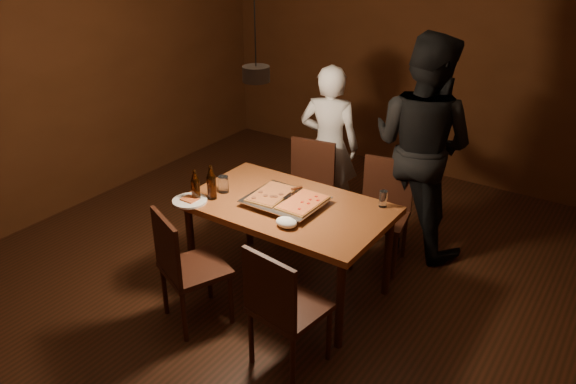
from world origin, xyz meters
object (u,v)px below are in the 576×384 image
Objects in this scene: chair_far_right at (384,203)px; chair_near_left at (183,260)px; dining_table at (288,213)px; beer_bottle_a at (195,185)px; plate_slice at (190,201)px; chair_far_left at (308,181)px; chair_near_right at (281,300)px; beer_bottle_b at (211,182)px; pizza_tray at (285,202)px; diner_white at (329,146)px; diner_dark at (422,146)px; pendant_lamp at (256,72)px.

chair_far_right and chair_near_left have the same top height.
chair_near_left is (-0.36, -0.76, -0.14)m from dining_table.
beer_bottle_a is 0.13m from plate_slice.
chair_far_left is 0.75m from chair_far_right.
beer_bottle_b reaches higher than chair_near_right.
chair_far_left is 1.81× the size of beer_bottle_b.
chair_far_left is 0.88× the size of pizza_tray.
plate_slice is 0.17× the size of diner_white.
chair_near_left is 0.64m from beer_bottle_b.
dining_table is 0.74m from plate_slice.
pendant_lamp is at bearing 72.90° from diner_dark.
chair_far_right is at bearing 170.57° from chair_far_left.
beer_bottle_b is 0.24× the size of pendant_lamp.
chair_near_right is 2.10m from diner_white.
plate_slice is at bearing 168.62° from chair_near_right.
chair_near_right is at bearing 96.00° from diner_white.
dining_table is at bearing 24.96° from beer_bottle_b.
pendant_lamp reaches higher than diner_white.
diner_white is at bearing 106.02° from dining_table.
chair_near_left is at bearing 52.73° from chair_far_right.
beer_bottle_b is at bearing 70.46° from chair_far_left.
beer_bottle_a is 0.92× the size of beer_bottle_b.
pizza_tray is at bearing 30.28° from plate_slice.
diner_dark is (0.88, 0.38, 0.41)m from chair_far_left.
pendant_lamp reaches higher than dining_table.
beer_bottle_b reaches higher than beer_bottle_a.
diner_white is 0.90m from diner_dark.
chair_near_right is 0.32× the size of diner_white.
diner_dark reaches higher than chair_near_right.
beer_bottle_b is (-0.99, 0.51, 0.35)m from chair_near_right.
beer_bottle_b reaches higher than chair_far_left.
chair_far_left is 1.00× the size of chair_near_right.
dining_table is 0.92m from chair_far_right.
pizza_tray is 2.05× the size of beer_bottle_b.
chair_far_left is at bearing 112.17° from chair_near_left.
dining_table is 0.62m from beer_bottle_b.
chair_near_right is at bearing 23.53° from chair_near_left.
beer_bottle_a reaches higher than chair_near_left.
chair_near_left is 2.06× the size of beer_bottle_b.
diner_white reaches higher than chair_far_right.
pendant_lamp is at bearing 89.76° from chair_near_left.
diner_dark reaches higher than chair_near_left.
diner_white is at bearing -36.76° from chair_far_right.
chair_near_left is at bearing 73.49° from diner_dark.
chair_far_right is 1.57m from chair_near_right.
chair_far_right is 1.89× the size of plate_slice.
beer_bottle_b is 0.18× the size of diner_white.
pizza_tray is 0.36× the size of diner_white.
chair_near_left is at bearing 79.68° from chair_far_left.
chair_far_left is 1.22m from beer_bottle_a.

